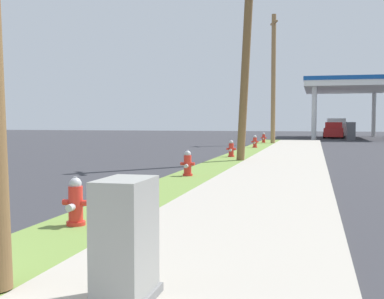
{
  "coord_description": "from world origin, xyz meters",
  "views": [
    {
      "loc": [
        4.16,
        -2.67,
        1.72
      ],
      "look_at": [
        0.64,
        11.58,
        0.87
      ],
      "focal_mm": 46.49,
      "sensor_mm": 36.0,
      "label": 1
    }
  ],
  "objects_px": {
    "fire_hydrant_fourth": "(255,142)",
    "utility_cabinet": "(126,245)",
    "utility_pole_background": "(273,78)",
    "truck_white_at_forecourt": "(337,128)",
    "fire_hydrant_fifth": "(264,138)",
    "fire_hydrant_nearest": "(76,204)",
    "car_red_by_near_pump": "(334,131)",
    "fire_hydrant_third": "(231,149)",
    "utility_pole_midground": "(247,33)",
    "fire_hydrant_second": "(188,165)"
  },
  "relations": [
    {
      "from": "fire_hydrant_fourth",
      "to": "utility_cabinet",
      "type": "relative_size",
      "value": 0.68
    },
    {
      "from": "utility_pole_background",
      "to": "utility_cabinet",
      "type": "height_order",
      "value": "utility_pole_background"
    },
    {
      "from": "fire_hydrant_fourth",
      "to": "utility_cabinet",
      "type": "height_order",
      "value": "utility_cabinet"
    },
    {
      "from": "utility_pole_background",
      "to": "truck_white_at_forecourt",
      "type": "distance_m",
      "value": 19.51
    },
    {
      "from": "fire_hydrant_fifth",
      "to": "fire_hydrant_fourth",
      "type": "bearing_deg",
      "value": -88.58
    },
    {
      "from": "fire_hydrant_nearest",
      "to": "truck_white_at_forecourt",
      "type": "xyz_separation_m",
      "value": [
        5.78,
        47.47,
        0.47
      ]
    },
    {
      "from": "utility_pole_background",
      "to": "car_red_by_near_pump",
      "type": "distance_m",
      "value": 16.61
    },
    {
      "from": "fire_hydrant_third",
      "to": "fire_hydrant_fourth",
      "type": "distance_m",
      "value": 7.79
    },
    {
      "from": "utility_pole_midground",
      "to": "fire_hydrant_nearest",
      "type": "bearing_deg",
      "value": -94.18
    },
    {
      "from": "fire_hydrant_nearest",
      "to": "utility_cabinet",
      "type": "distance_m",
      "value": 3.45
    },
    {
      "from": "fire_hydrant_third",
      "to": "truck_white_at_forecourt",
      "type": "relative_size",
      "value": 0.14
    },
    {
      "from": "car_red_by_near_pump",
      "to": "fire_hydrant_fourth",
      "type": "bearing_deg",
      "value": -103.69
    },
    {
      "from": "fire_hydrant_third",
      "to": "utility_pole_midground",
      "type": "distance_m",
      "value": 5.3
    },
    {
      "from": "fire_hydrant_second",
      "to": "fire_hydrant_third",
      "type": "xyz_separation_m",
      "value": [
        -0.02,
        7.86,
        0.0
      ]
    },
    {
      "from": "fire_hydrant_fourth",
      "to": "utility_pole_background",
      "type": "relative_size",
      "value": 0.08
    },
    {
      "from": "car_red_by_near_pump",
      "to": "truck_white_at_forecourt",
      "type": "bearing_deg",
      "value": 82.72
    },
    {
      "from": "fire_hydrant_fifth",
      "to": "truck_white_at_forecourt",
      "type": "relative_size",
      "value": 0.14
    },
    {
      "from": "utility_pole_midground",
      "to": "car_red_by_near_pump",
      "type": "bearing_deg",
      "value": 82.0
    },
    {
      "from": "fire_hydrant_third",
      "to": "fire_hydrant_fifth",
      "type": "bearing_deg",
      "value": 90.11
    },
    {
      "from": "fire_hydrant_second",
      "to": "utility_pole_midground",
      "type": "height_order",
      "value": "utility_pole_midground"
    },
    {
      "from": "utility_pole_background",
      "to": "utility_cabinet",
      "type": "relative_size",
      "value": 8.32
    },
    {
      "from": "fire_hydrant_nearest",
      "to": "utility_pole_midground",
      "type": "xyz_separation_m",
      "value": [
        0.93,
        12.66,
        4.71
      ]
    },
    {
      "from": "fire_hydrant_fourth",
      "to": "fire_hydrant_fifth",
      "type": "xyz_separation_m",
      "value": [
        -0.17,
        6.92,
        0.0
      ]
    },
    {
      "from": "fire_hydrant_fourth",
      "to": "utility_pole_background",
      "type": "bearing_deg",
      "value": 85.14
    },
    {
      "from": "utility_cabinet",
      "to": "fire_hydrant_third",
      "type": "bearing_deg",
      "value": 96.4
    },
    {
      "from": "fire_hydrant_fifth",
      "to": "utility_pole_background",
      "type": "relative_size",
      "value": 0.08
    },
    {
      "from": "utility_pole_midground",
      "to": "utility_cabinet",
      "type": "relative_size",
      "value": 9.03
    },
    {
      "from": "fire_hydrant_fifth",
      "to": "utility_pole_midground",
      "type": "distance_m",
      "value": 17.61
    },
    {
      "from": "utility_pole_midground",
      "to": "fire_hydrant_third",
      "type": "bearing_deg",
      "value": 113.63
    },
    {
      "from": "fire_hydrant_fourth",
      "to": "fire_hydrant_fifth",
      "type": "bearing_deg",
      "value": 91.42
    },
    {
      "from": "utility_pole_midground",
      "to": "truck_white_at_forecourt",
      "type": "bearing_deg",
      "value": 82.07
    },
    {
      "from": "fire_hydrant_third",
      "to": "fire_hydrant_second",
      "type": "bearing_deg",
      "value": -89.88
    },
    {
      "from": "fire_hydrant_nearest",
      "to": "utility_cabinet",
      "type": "bearing_deg",
      "value": -55.74
    },
    {
      "from": "utility_pole_midground",
      "to": "fire_hydrant_fifth",
      "type": "bearing_deg",
      "value": 93.4
    },
    {
      "from": "utility_pole_background",
      "to": "car_red_by_near_pump",
      "type": "relative_size",
      "value": 1.99
    },
    {
      "from": "utility_cabinet",
      "to": "fire_hydrant_nearest",
      "type": "bearing_deg",
      "value": 124.26
    },
    {
      "from": "fire_hydrant_second",
      "to": "utility_pole_background",
      "type": "relative_size",
      "value": 0.08
    },
    {
      "from": "fire_hydrant_second",
      "to": "car_red_by_near_pump",
      "type": "distance_m",
      "value": 37.8
    },
    {
      "from": "fire_hydrant_fifth",
      "to": "utility_pole_midground",
      "type": "height_order",
      "value": "utility_pole_midground"
    },
    {
      "from": "utility_pole_midground",
      "to": "utility_cabinet",
      "type": "bearing_deg",
      "value": -86.26
    },
    {
      "from": "fire_hydrant_second",
      "to": "car_red_by_near_pump",
      "type": "relative_size",
      "value": 0.16
    },
    {
      "from": "truck_white_at_forecourt",
      "to": "fire_hydrant_second",
      "type": "bearing_deg",
      "value": -98.18
    },
    {
      "from": "utility_pole_background",
      "to": "car_red_by_near_pump",
      "type": "height_order",
      "value": "utility_pole_background"
    },
    {
      "from": "fire_hydrant_second",
      "to": "utility_pole_midground",
      "type": "distance_m",
      "value": 7.4
    },
    {
      "from": "fire_hydrant_fifth",
      "to": "fire_hydrant_second",
      "type": "bearing_deg",
      "value": -89.88
    },
    {
      "from": "fire_hydrant_nearest",
      "to": "truck_white_at_forecourt",
      "type": "relative_size",
      "value": 0.14
    },
    {
      "from": "fire_hydrant_fourth",
      "to": "car_red_by_near_pump",
      "type": "relative_size",
      "value": 0.16
    },
    {
      "from": "fire_hydrant_fifth",
      "to": "utility_cabinet",
      "type": "relative_size",
      "value": 0.68
    },
    {
      "from": "fire_hydrant_nearest",
      "to": "fire_hydrant_second",
      "type": "distance_m",
      "value": 7.04
    },
    {
      "from": "fire_hydrant_fourth",
      "to": "car_red_by_near_pump",
      "type": "xyz_separation_m",
      "value": [
        5.3,
        21.76,
        0.28
      ]
    }
  ]
}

